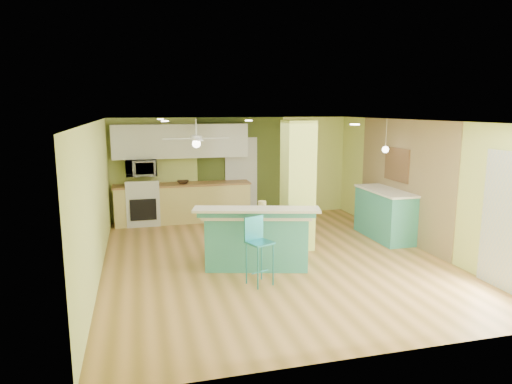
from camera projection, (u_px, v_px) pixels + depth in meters
floor at (272, 259)px, 8.39m from camera, size 6.00×7.00×0.01m
ceiling at (273, 121)px, 7.94m from camera, size 6.00×7.00×0.01m
wall_back at (233, 167)px, 11.50m from camera, size 6.00×0.01×2.50m
wall_front at (368, 249)px, 4.83m from camera, size 6.00×0.01×2.50m
wall_left at (96, 200)px, 7.42m from camera, size 0.01×7.00×2.50m
wall_right at (420, 185)px, 8.91m from camera, size 0.01×7.00×2.50m
wood_panel at (402, 180)px, 9.48m from camera, size 0.02×3.40×2.50m
olive_accent at (241, 167)px, 11.53m from camera, size 2.20×0.02×2.50m
interior_door at (241, 177)px, 11.55m from camera, size 0.82×0.05×2.00m
french_door at (509, 223)px, 6.75m from camera, size 0.04×1.08×2.10m
column at (298, 186)px, 8.80m from camera, size 0.55×0.55×2.50m
kitchen_run at (183, 203)px, 11.03m from camera, size 3.25×0.63×0.94m
stove at (143, 205)px, 10.78m from camera, size 0.76×0.66×1.08m
upper_cabinets at (181, 141)px, 10.87m from camera, size 3.20×0.34×0.80m
microwave at (141, 168)px, 10.63m from camera, size 0.70×0.48×0.39m
ceiling_fan at (196, 139)px, 9.64m from camera, size 1.41×1.41×0.61m
pendant_lamp at (385, 149)px, 9.42m from camera, size 0.14×0.14×0.69m
wall_decor at (397, 165)px, 9.61m from camera, size 0.03×0.90×0.70m
peninsula at (257, 237)px, 7.94m from camera, size 2.17×1.57×1.11m
bar_stool at (257, 240)px, 7.07m from camera, size 0.46×0.46×1.07m
side_counter at (385, 214)px, 9.64m from camera, size 0.69×1.62×1.04m
fruit_bowl at (183, 182)px, 10.93m from camera, size 0.30×0.30×0.07m
canister at (262, 205)px, 8.00m from camera, size 0.14×0.14×0.16m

